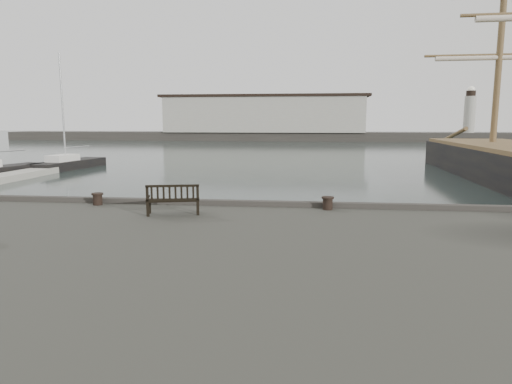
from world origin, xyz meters
The scene contains 6 objects.
ground centered at (0.00, 0.00, 0.00)m, with size 400.00×400.00×0.00m, color black.
breakwater centered at (-4.56, 92.00, 4.30)m, with size 140.00×9.50×12.20m.
bench centered at (-1.35, -1.92, 1.86)m, with size 1.71×0.93×0.93m.
bollard_left centered at (-4.47, -0.62, 1.77)m, with size 0.40×0.40×0.42m, color black.
bollard_right centered at (3.48, -0.53, 1.77)m, with size 0.41×0.41×0.43m, color black.
yacht_d centered at (-19.86, 25.30, 0.23)m, with size 3.44×9.08×11.24m.
Camera 1 is at (2.87, -15.54, 4.44)m, focal length 32.00 mm.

